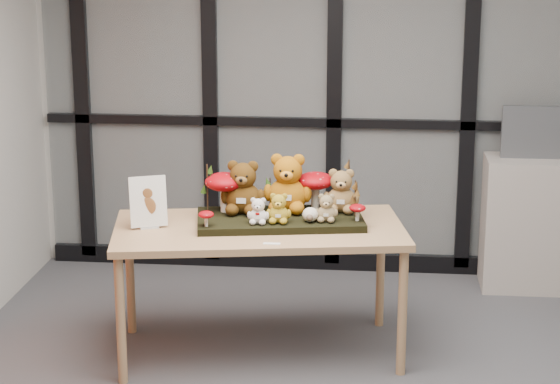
# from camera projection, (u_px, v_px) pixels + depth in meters

# --- Properties ---
(room_shell) EXTENTS (5.00, 5.00, 5.00)m
(room_shell) POSITION_uv_depth(u_px,v_px,m) (413.00, 89.00, 4.31)
(room_shell) COLOR #B9B6AF
(room_shell) RESTS_ON floor
(glass_partition) EXTENTS (4.90, 0.06, 2.78)m
(glass_partition) POSITION_uv_depth(u_px,v_px,m) (402.00, 70.00, 6.76)
(glass_partition) COLOR #2D383F
(glass_partition) RESTS_ON floor
(display_table) EXTENTS (1.70, 1.06, 0.75)m
(display_table) POSITION_uv_depth(u_px,v_px,m) (259.00, 238.00, 5.59)
(display_table) COLOR tan
(display_table) RESTS_ON floor
(diorama_tray) EXTENTS (0.98, 0.61, 0.04)m
(diorama_tray) POSITION_uv_depth(u_px,v_px,m) (280.00, 220.00, 5.64)
(diorama_tray) COLOR black
(diorama_tray) RESTS_ON display_table
(bear_pooh_yellow) EXTENTS (0.31, 0.29, 0.36)m
(bear_pooh_yellow) POSITION_uv_depth(u_px,v_px,m) (288.00, 180.00, 5.70)
(bear_pooh_yellow) COLOR #AA610C
(bear_pooh_yellow) RESTS_ON diorama_tray
(bear_brown_medium) EXTENTS (0.29, 0.27, 0.33)m
(bear_brown_medium) POSITION_uv_depth(u_px,v_px,m) (243.00, 184.00, 5.67)
(bear_brown_medium) COLOR #492C0C
(bear_brown_medium) RESTS_ON diorama_tray
(bear_tan_back) EXTENTS (0.24, 0.22, 0.27)m
(bear_tan_back) POSITION_uv_depth(u_px,v_px,m) (341.00, 188.00, 5.69)
(bear_tan_back) COLOR olive
(bear_tan_back) RESTS_ON diorama_tray
(bear_small_yellow) EXTENTS (0.16, 0.15, 0.18)m
(bear_small_yellow) POSITION_uv_depth(u_px,v_px,m) (279.00, 206.00, 5.49)
(bear_small_yellow) COLOR #AB8B20
(bear_small_yellow) RESTS_ON diorama_tray
(bear_white_bow) EXTENTS (0.14, 0.13, 0.16)m
(bear_white_bow) POSITION_uv_depth(u_px,v_px,m) (258.00, 209.00, 5.48)
(bear_white_bow) COLOR white
(bear_white_bow) RESTS_ON diorama_tray
(bear_beige_small) EXTENTS (0.15, 0.14, 0.17)m
(bear_beige_small) POSITION_uv_depth(u_px,v_px,m) (326.00, 206.00, 5.52)
(bear_beige_small) COLOR #967E54
(bear_beige_small) RESTS_ON diorama_tray
(plush_cream_hedgehog) EXTENTS (0.08, 0.07, 0.09)m
(plush_cream_hedgehog) POSITION_uv_depth(u_px,v_px,m) (310.00, 214.00, 5.52)
(plush_cream_hedgehog) COLOR silver
(plush_cream_hedgehog) RESTS_ON diorama_tray
(mushroom_back_left) EXTENTS (0.22, 0.22, 0.25)m
(mushroom_back_left) POSITION_uv_depth(u_px,v_px,m) (225.00, 190.00, 5.70)
(mushroom_back_left) COLOR #8F040B
(mushroom_back_left) RESTS_ON diorama_tray
(mushroom_back_right) EXTENTS (0.21, 0.21, 0.23)m
(mushroom_back_right) POSITION_uv_depth(u_px,v_px,m) (315.00, 189.00, 5.76)
(mushroom_back_right) COLOR #8F040B
(mushroom_back_right) RESTS_ON diorama_tray
(mushroom_front_left) EXTENTS (0.08, 0.08, 0.09)m
(mushroom_front_left) POSITION_uv_depth(u_px,v_px,m) (206.00, 218.00, 5.43)
(mushroom_front_left) COLOR #8F040B
(mushroom_front_left) RESTS_ON diorama_tray
(mushroom_front_right) EXTENTS (0.09, 0.09, 0.10)m
(mushroom_front_right) POSITION_uv_depth(u_px,v_px,m) (357.00, 212.00, 5.54)
(mushroom_front_right) COLOR #8F040B
(mushroom_front_right) RESTS_ON diorama_tray
(sprig_green_far_left) EXTENTS (0.05, 0.05, 0.28)m
(sprig_green_far_left) POSITION_uv_depth(u_px,v_px,m) (207.00, 188.00, 5.69)
(sprig_green_far_left) COLOR #14360C
(sprig_green_far_left) RESTS_ON diorama_tray
(sprig_green_mid_left) EXTENTS (0.05, 0.05, 0.21)m
(sprig_green_mid_left) POSITION_uv_depth(u_px,v_px,m) (235.00, 191.00, 5.75)
(sprig_green_mid_left) COLOR #14360C
(sprig_green_mid_left) RESTS_ON diorama_tray
(sprig_dry_far_right) EXTENTS (0.05, 0.05, 0.29)m
(sprig_dry_far_right) POSITION_uv_depth(u_px,v_px,m) (349.00, 185.00, 5.72)
(sprig_dry_far_right) COLOR brown
(sprig_dry_far_right) RESTS_ON diorama_tray
(sprig_dry_mid_right) EXTENTS (0.05, 0.05, 0.20)m
(sprig_dry_mid_right) POSITION_uv_depth(u_px,v_px,m) (355.00, 198.00, 5.62)
(sprig_dry_mid_right) COLOR brown
(sprig_dry_mid_right) RESTS_ON diorama_tray
(sprig_green_centre) EXTENTS (0.05, 0.05, 0.18)m
(sprig_green_centre) POSITION_uv_depth(u_px,v_px,m) (270.00, 193.00, 5.78)
(sprig_green_centre) COLOR #14360C
(sprig_green_centre) RESTS_ON diorama_tray
(sign_holder) EXTENTS (0.21, 0.12, 0.29)m
(sign_holder) POSITION_uv_depth(u_px,v_px,m) (148.00, 204.00, 5.52)
(sign_holder) COLOR silver
(sign_holder) RESTS_ON display_table
(label_card) EXTENTS (0.09, 0.03, 0.00)m
(label_card) POSITION_uv_depth(u_px,v_px,m) (272.00, 244.00, 5.27)
(label_card) COLOR white
(label_card) RESTS_ON display_table
(cabinet) EXTENTS (0.66, 0.39, 0.88)m
(cabinet) POSITION_uv_depth(u_px,v_px,m) (534.00, 224.00, 6.69)
(cabinet) COLOR #A89E96
(cabinet) RESTS_ON floor
(monitor) EXTENTS (0.48, 0.05, 0.34)m
(monitor) POSITION_uv_depth(u_px,v_px,m) (539.00, 132.00, 6.56)
(monitor) COLOR #4F5257
(monitor) RESTS_ON cabinet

